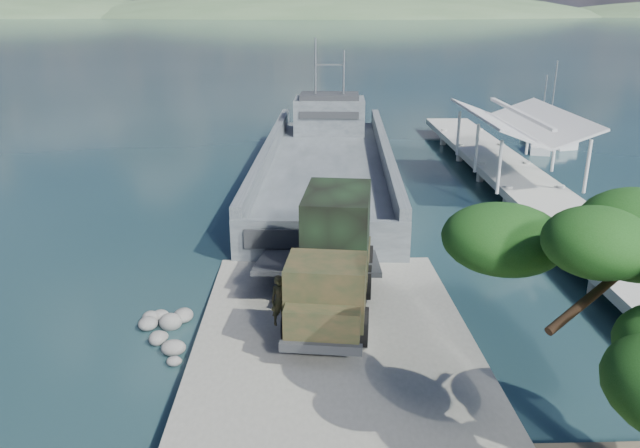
% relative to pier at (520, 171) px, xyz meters
% --- Properties ---
extents(ground, '(1400.00, 1400.00, 0.00)m').
position_rel_pier_xyz_m(ground, '(-13.00, -18.77, -1.60)').
color(ground, '#173337').
rests_on(ground, ground).
extents(boat_ramp, '(10.00, 18.00, 0.50)m').
position_rel_pier_xyz_m(boat_ramp, '(-13.00, -19.77, -1.35)').
color(boat_ramp, slate).
rests_on(boat_ramp, ground).
extents(shoreline_rocks, '(3.20, 5.60, 0.90)m').
position_rel_pier_xyz_m(shoreline_rocks, '(-19.20, -18.27, -1.60)').
color(shoreline_rocks, '#5F5F5C').
rests_on(shoreline_rocks, ground).
extents(distant_headlands, '(1000.00, 240.00, 48.00)m').
position_rel_pier_xyz_m(distant_headlands, '(37.00, 541.23, -1.60)').
color(distant_headlands, '#405B39').
rests_on(distant_headlands, ground).
extents(pier, '(6.40, 44.00, 6.10)m').
position_rel_pier_xyz_m(pier, '(0.00, 0.00, 0.00)').
color(pier, '#AFADA5').
rests_on(pier, ground).
extents(landing_craft, '(10.33, 34.03, 9.99)m').
position_rel_pier_xyz_m(landing_craft, '(-12.40, 2.91, -0.78)').
color(landing_craft, '#3F454A').
rests_on(landing_craft, ground).
extents(military_truck, '(3.96, 9.28, 4.17)m').
position_rel_pier_xyz_m(military_truck, '(-12.90, -16.21, 0.98)').
color(military_truck, black).
rests_on(military_truck, boat_ramp).
extents(soldier, '(0.79, 0.63, 1.88)m').
position_rel_pier_xyz_m(soldier, '(-14.95, -18.65, -0.16)').
color(soldier, black).
rests_on(soldier, boat_ramp).
extents(sailboat_near, '(3.06, 5.50, 6.44)m').
position_rel_pier_xyz_m(sailboat_near, '(6.16, 13.02, -1.26)').
color(sailboat_near, silver).
rests_on(sailboat_near, ground).
extents(sailboat_far, '(3.15, 6.32, 7.39)m').
position_rel_pier_xyz_m(sailboat_far, '(7.89, 15.28, -1.21)').
color(sailboat_far, silver).
rests_on(sailboat_far, ground).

